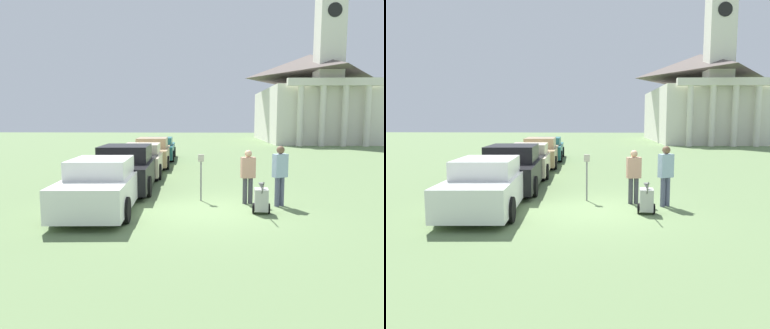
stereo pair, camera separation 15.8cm
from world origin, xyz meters
The scene contains 11 objects.
ground_plane centered at (0.00, 0.00, 0.00)m, with size 120.00×120.00×0.00m, color #607A4C.
parked_car_white centered at (-2.94, -0.02, 0.69)m, with size 2.10×4.77×1.48m.
parked_car_black centered at (-2.94, 3.22, 0.74)m, with size 2.27×5.23×1.61m.
parked_car_cream centered at (-2.94, 6.61, 0.68)m, with size 2.10×4.74×1.45m.
parked_car_tan centered at (-2.94, 10.05, 0.72)m, with size 2.12×5.37×1.54m.
parked_car_teal centered at (-2.94, 13.20, 0.67)m, with size 2.09×4.90×1.41m.
parking_meter centered at (-0.17, 1.22, 1.01)m, with size 0.18×0.09×1.46m.
person_worker centered at (1.26, 0.87, 0.93)m, with size 0.45×0.28×1.64m.
person_supervisor centered at (2.16, 0.57, 1.02)m, with size 0.47×0.38×1.79m.
equipment_cart centered at (1.49, -0.32, 0.39)m, with size 0.49×1.00×1.00m.
church centered at (11.87, 33.63, 5.19)m, with size 10.48×17.61×19.98m.
Camera 1 is at (-0.02, -10.37, 2.57)m, focal length 35.00 mm.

